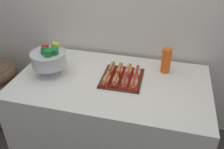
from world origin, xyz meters
name	(u,v)px	position (x,y,z in m)	size (l,w,h in m)	color
ground_plane	(111,145)	(0.00, 0.00, 0.00)	(10.00, 10.00, 0.00)	#38332D
buffet_table	(111,114)	(0.00, 0.00, 0.40)	(1.59, 0.90, 0.76)	white
serving_tray	(122,78)	(0.08, 0.04, 0.77)	(0.34, 0.37, 0.01)	#472B19
hot_dog_0	(106,79)	(-0.03, -0.04, 0.80)	(0.06, 0.18, 0.06)	#B21414
hot_dog_1	(116,80)	(0.05, -0.04, 0.80)	(0.07, 0.16, 0.06)	#B21414
hot_dog_2	(125,81)	(0.12, -0.04, 0.80)	(0.07, 0.17, 0.06)	red
hot_dog_3	(134,82)	(0.20, -0.04, 0.80)	(0.07, 0.17, 0.06)	red
hot_dog_4	(111,69)	(-0.03, 0.12, 0.80)	(0.06, 0.17, 0.06)	red
hot_dog_5	(120,70)	(0.04, 0.12, 0.80)	(0.07, 0.17, 0.06)	#B21414
hot_dog_6	(128,71)	(0.12, 0.13, 0.80)	(0.07, 0.17, 0.06)	red
hot_dog_7	(137,72)	(0.19, 0.13, 0.80)	(0.08, 0.16, 0.06)	red
punch_bowl	(49,58)	(-0.53, -0.02, 0.91)	(0.30, 0.30, 0.26)	silver
cup_stack	(166,60)	(0.42, 0.25, 0.87)	(0.08, 0.08, 0.22)	#EA5B19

